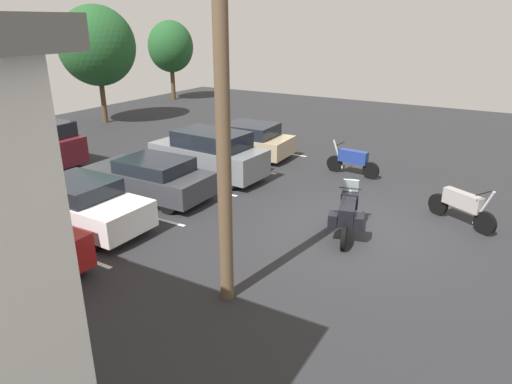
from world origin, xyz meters
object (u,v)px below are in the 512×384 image
(car_white, at_px, (75,203))
(car_charcoal, at_px, (150,178))
(motorcycle_second, at_px, (462,205))
(car_grey, at_px, (209,154))
(car_far_maroon, at_px, (31,142))
(car_red, at_px, (2,241))
(car_tan, at_px, (245,140))
(motorcycle_touring, at_px, (348,212))
(utility_pole, at_px, (223,120))
(motorcycle_third, at_px, (352,160))

(car_white, distance_m, car_charcoal, 2.84)
(car_white, bearing_deg, car_charcoal, -4.75)
(motorcycle_second, distance_m, car_grey, 8.94)
(car_charcoal, xyz_separation_m, car_grey, (2.77, -0.41, 0.19))
(car_far_maroon, bearing_deg, car_red, -128.62)
(car_grey, xyz_separation_m, car_tan, (3.10, 0.34, -0.18))
(car_tan, bearing_deg, car_red, -178.59)
(car_red, bearing_deg, motorcycle_touring, -46.65)
(motorcycle_touring, relative_size, car_red, 0.53)
(motorcycle_touring, bearing_deg, utility_pole, 165.15)
(motorcycle_second, bearing_deg, car_far_maroon, 99.25)
(motorcycle_touring, height_order, motorcycle_second, motorcycle_touring)
(car_grey, bearing_deg, car_red, 179.52)
(motorcycle_touring, bearing_deg, motorcycle_third, 18.02)
(motorcycle_touring, distance_m, car_red, 8.75)
(motorcycle_touring, bearing_deg, car_grey, 71.11)
(motorcycle_second, bearing_deg, car_charcoal, 107.75)
(motorcycle_touring, height_order, car_far_maroon, car_far_maroon)
(car_grey, bearing_deg, utility_pole, -141.23)
(utility_pole, bearing_deg, car_far_maroon, 72.11)
(motorcycle_second, bearing_deg, motorcycle_third, 57.38)
(motorcycle_third, height_order, car_far_maroon, car_far_maroon)
(car_red, xyz_separation_m, car_tan, (11.26, 0.28, -0.05))
(motorcycle_third, height_order, car_red, car_red)
(car_grey, relative_size, utility_pole, 0.61)
(motorcycle_second, distance_m, car_tan, 9.71)
(motorcycle_touring, height_order, car_tan, car_tan)
(car_white, bearing_deg, car_far_maroon, 64.24)
(car_white, xyz_separation_m, car_far_maroon, (3.19, 6.61, 0.23))
(car_red, xyz_separation_m, car_far_maroon, (5.74, 7.18, 0.18))
(car_red, relative_size, car_grey, 0.92)
(car_red, relative_size, car_charcoal, 0.97)
(motorcycle_third, distance_m, car_red, 12.08)
(car_red, distance_m, car_far_maroon, 9.20)
(motorcycle_second, relative_size, car_tan, 0.47)
(utility_pole, bearing_deg, car_charcoal, 56.74)
(motorcycle_touring, xyz_separation_m, car_tan, (5.26, 6.64, 0.04))
(car_grey, distance_m, car_tan, 3.13)
(motorcycle_third, relative_size, utility_pole, 0.29)
(car_charcoal, bearing_deg, utility_pole, -123.26)
(motorcycle_touring, xyz_separation_m, car_white, (-3.45, 6.94, 0.04))
(motorcycle_second, distance_m, motorcycle_third, 5.11)
(car_white, distance_m, car_far_maroon, 7.34)
(motorcycle_touring, bearing_deg, car_far_maroon, 91.12)
(car_far_maroon, bearing_deg, motorcycle_third, -65.59)
(motorcycle_second, bearing_deg, car_grey, 91.40)
(motorcycle_touring, relative_size, car_far_maroon, 0.47)
(car_charcoal, bearing_deg, motorcycle_second, -72.25)
(motorcycle_third, bearing_deg, car_white, 148.43)
(motorcycle_third, relative_size, car_grey, 0.47)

